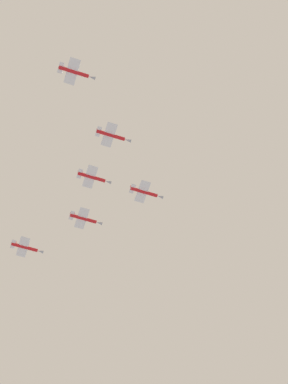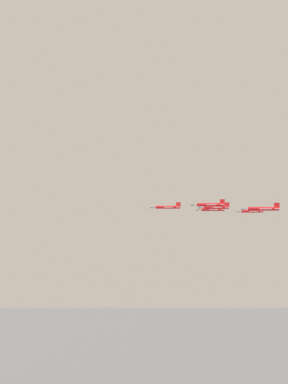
{
  "view_description": "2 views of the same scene",
  "coord_description": "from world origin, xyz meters",
  "px_view_note": "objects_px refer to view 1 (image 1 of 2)",
  "views": [
    {
      "loc": [
        -20.84,
        -87.77,
        2.04
      ],
      "look_at": [
        4.84,
        2.21,
        178.31
      ],
      "focal_mm": 58.09,
      "sensor_mm": 36.0,
      "label": 1
    },
    {
      "loc": [
        -22.93,
        189.13,
        174.69
      ],
      "look_at": [
        14.99,
        -4.3,
        184.26
      ],
      "focal_mm": 48.47,
      "sensor_mm": 36.0,
      "label": 2
    }
  ],
  "objects_px": {
    "jet_port_outer": "(92,177)",
    "jet_starboard_outer": "(25,247)",
    "jet_starboard_inner": "(111,135)",
    "jet_lead": "(145,192)",
    "jet_port_inner": "(84,219)",
    "jet_center_rear": "(75,72)"
  },
  "relations": [
    {
      "from": "jet_port_inner",
      "to": "jet_center_rear",
      "type": "relative_size",
      "value": 1.0
    },
    {
      "from": "jet_port_outer",
      "to": "jet_starboard_outer",
      "type": "height_order",
      "value": "jet_port_outer"
    },
    {
      "from": "jet_center_rear",
      "to": "jet_starboard_outer",
      "type": "bearing_deg",
      "value": 180.0
    },
    {
      "from": "jet_lead",
      "to": "jet_port_inner",
      "type": "distance_m",
      "value": 22.49
    },
    {
      "from": "jet_lead",
      "to": "jet_center_rear",
      "type": "xyz_separation_m",
      "value": [
        -30.58,
        -32.98,
        -1.2
      ]
    },
    {
      "from": "jet_starboard_outer",
      "to": "jet_center_rear",
      "type": "height_order",
      "value": "jet_starboard_outer"
    },
    {
      "from": "jet_port_outer",
      "to": "jet_center_rear",
      "type": "xyz_separation_m",
      "value": [
        -13.1,
        -32.32,
        -1.07
      ]
    },
    {
      "from": "jet_port_inner",
      "to": "jet_center_rear",
      "type": "distance_m",
      "value": 50.31
    },
    {
      "from": "jet_center_rear",
      "to": "jet_lead",
      "type": "bearing_deg",
      "value": 135.0
    },
    {
      "from": "jet_port_outer",
      "to": "jet_starboard_outer",
      "type": "distance_m",
      "value": 34.89
    },
    {
      "from": "jet_port_outer",
      "to": "jet_starboard_outer",
      "type": "xyz_separation_m",
      "value": [
        -15.5,
        31.24,
        -1.05
      ]
    },
    {
      "from": "jet_starboard_inner",
      "to": "jet_starboard_outer",
      "type": "xyz_separation_m",
      "value": [
        -17.69,
        47.07,
        -0.49
      ]
    },
    {
      "from": "jet_center_rear",
      "to": "jet_port_outer",
      "type": "bearing_deg",
      "value": 155.77
    },
    {
      "from": "jet_lead",
      "to": "jet_port_outer",
      "type": "height_order",
      "value": "jet_lead"
    },
    {
      "from": "jet_port_inner",
      "to": "jet_center_rear",
      "type": "xyz_separation_m",
      "value": [
        -14.09,
        -48.27,
        -1.67
      ]
    },
    {
      "from": "jet_lead",
      "to": "jet_port_inner",
      "type": "relative_size",
      "value": 1.0
    },
    {
      "from": "jet_port_inner",
      "to": "jet_port_outer",
      "type": "distance_m",
      "value": 15.99
    },
    {
      "from": "jet_port_inner",
      "to": "jet_starboard_outer",
      "type": "distance_m",
      "value": 22.55
    },
    {
      "from": "jet_lead",
      "to": "jet_center_rear",
      "type": "distance_m",
      "value": 44.99
    },
    {
      "from": "jet_starboard_outer",
      "to": "jet_center_rear",
      "type": "xyz_separation_m",
      "value": [
        2.4,
        -63.56,
        -0.02
      ]
    },
    {
      "from": "jet_lead",
      "to": "jet_port_outer",
      "type": "distance_m",
      "value": 17.49
    },
    {
      "from": "jet_lead",
      "to": "jet_starboard_inner",
      "type": "bearing_deg",
      "value": -45.0
    }
  ]
}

